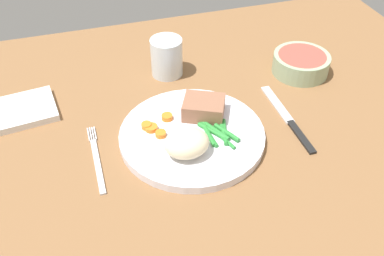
% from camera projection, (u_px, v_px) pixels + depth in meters
% --- Properties ---
extents(dining_table, '(1.20, 0.90, 0.02)m').
position_uv_depth(dining_table, '(202.00, 133.00, 0.80)').
color(dining_table, brown).
rests_on(dining_table, ground).
extents(dinner_plate, '(0.26, 0.26, 0.02)m').
position_uv_depth(dinner_plate, '(192.00, 136.00, 0.77)').
color(dinner_plate, white).
rests_on(dinner_plate, dining_table).
extents(meat_portion, '(0.09, 0.09, 0.03)m').
position_uv_depth(meat_portion, '(204.00, 108.00, 0.79)').
color(meat_portion, '#936047').
rests_on(meat_portion, dinner_plate).
extents(mashed_potatoes, '(0.08, 0.06, 0.04)m').
position_uv_depth(mashed_potatoes, '(187.00, 143.00, 0.71)').
color(mashed_potatoes, beige).
rests_on(mashed_potatoes, dinner_plate).
extents(carrot_slices, '(0.06, 0.06, 0.01)m').
position_uv_depth(carrot_slices, '(156.00, 126.00, 0.77)').
color(carrot_slices, orange).
rests_on(carrot_slices, dinner_plate).
extents(green_beans, '(0.06, 0.10, 0.01)m').
position_uv_depth(green_beans, '(217.00, 132.00, 0.76)').
color(green_beans, '#2D8C38').
rests_on(green_beans, dinner_plate).
extents(fork, '(0.01, 0.17, 0.00)m').
position_uv_depth(fork, '(97.00, 159.00, 0.73)').
color(fork, silver).
rests_on(fork, dining_table).
extents(knife, '(0.02, 0.20, 0.01)m').
position_uv_depth(knife, '(288.00, 119.00, 0.81)').
color(knife, black).
rests_on(knife, dining_table).
extents(water_glass, '(0.07, 0.07, 0.08)m').
position_uv_depth(water_glass, '(167.00, 59.00, 0.91)').
color(water_glass, silver).
rests_on(water_glass, dining_table).
extents(salad_bowl, '(0.12, 0.12, 0.04)m').
position_uv_depth(salad_bowl, '(301.00, 63.00, 0.92)').
color(salad_bowl, '#99B28C').
rests_on(salad_bowl, dining_table).
extents(napkin, '(0.14, 0.12, 0.01)m').
position_uv_depth(napkin, '(20.00, 111.00, 0.82)').
color(napkin, white).
rests_on(napkin, dining_table).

